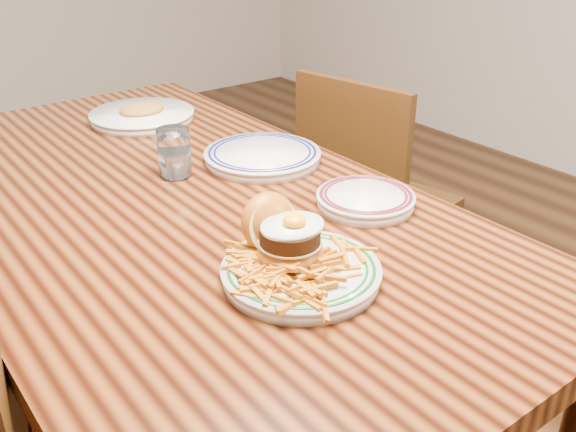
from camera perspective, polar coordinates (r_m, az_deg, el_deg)
table at (r=1.37m, az=-9.86°, el=-1.63°), size 0.85×1.60×0.75m
chair_right at (r=2.02m, az=7.19°, el=1.62°), size 0.46×0.46×0.84m
main_plate at (r=1.02m, az=0.68°, el=-3.77°), size 0.26×0.26×0.12m
side_plate at (r=1.26m, az=6.91°, el=1.52°), size 0.19×0.20×0.03m
rear_plate at (r=1.47m, az=-2.29°, el=5.40°), size 0.27×0.27×0.03m
water_glass at (r=1.41m, az=-10.06°, el=5.32°), size 0.07×0.07×0.11m
far_plate at (r=1.80m, az=-12.84°, el=8.74°), size 0.28×0.28×0.05m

